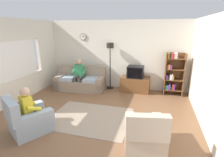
% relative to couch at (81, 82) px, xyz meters
% --- Properties ---
extents(ground_plane, '(12.00, 12.00, 0.00)m').
position_rel_couch_xyz_m(ground_plane, '(1.31, -1.93, -0.31)').
color(ground_plane, brown).
extents(back_wall_assembly, '(6.20, 0.17, 2.70)m').
position_rel_couch_xyz_m(back_wall_assembly, '(1.30, 0.73, 1.04)').
color(back_wall_assembly, silver).
rests_on(back_wall_assembly, ground_plane).
extents(left_wall_assembly, '(0.12, 5.80, 2.70)m').
position_rel_couch_xyz_m(left_wall_assembly, '(-1.55, -1.90, 1.03)').
color(left_wall_assembly, silver).
rests_on(left_wall_assembly, ground_plane).
extents(right_wall, '(0.12, 5.80, 2.70)m').
position_rel_couch_xyz_m(right_wall, '(4.17, -1.93, 1.04)').
color(right_wall, silver).
rests_on(right_wall, ground_plane).
extents(couch, '(1.98, 1.07, 0.90)m').
position_rel_couch_xyz_m(couch, '(0.00, 0.00, 0.00)').
color(couch, gray).
rests_on(couch, ground_plane).
extents(tv_stand, '(1.10, 0.56, 0.58)m').
position_rel_couch_xyz_m(tv_stand, '(2.15, 0.32, -0.03)').
color(tv_stand, brown).
rests_on(tv_stand, ground_plane).
extents(tv, '(0.60, 0.49, 0.44)m').
position_rel_couch_xyz_m(tv, '(2.15, 0.30, 0.48)').
color(tv, black).
rests_on(tv, tv_stand).
extents(bookshelf, '(0.68, 0.36, 1.56)m').
position_rel_couch_xyz_m(bookshelf, '(3.50, 0.39, 0.48)').
color(bookshelf, brown).
rests_on(bookshelf, ground_plane).
extents(floor_lamp, '(0.28, 0.28, 1.85)m').
position_rel_couch_xyz_m(floor_lamp, '(1.11, 0.42, 1.14)').
color(floor_lamp, black).
rests_on(floor_lamp, ground_plane).
extents(armchair_near_window, '(1.14, 1.17, 0.90)m').
position_rel_couch_xyz_m(armchair_near_window, '(0.10, -3.05, -0.02)').
color(armchair_near_window, '#9EADBC').
rests_on(armchair_near_window, ground_plane).
extents(armchair_near_bookshelf, '(0.96, 1.02, 0.90)m').
position_rel_couch_xyz_m(armchair_near_bookshelf, '(2.79, -2.89, -0.02)').
color(armchair_near_bookshelf, '#BCAD99').
rests_on(armchair_near_bookshelf, ground_plane).
extents(area_rug, '(2.20, 1.70, 0.01)m').
position_rel_couch_xyz_m(area_rug, '(1.24, -2.09, -0.31)').
color(area_rug, gray).
rests_on(area_rug, ground_plane).
extents(person_on_couch, '(0.54, 0.56, 1.24)m').
position_rel_couch_xyz_m(person_on_couch, '(-0.02, -0.11, 0.39)').
color(person_on_couch, '#338C59').
rests_on(person_on_couch, ground_plane).
extents(person_in_left_armchair, '(0.61, 0.64, 1.12)m').
position_rel_couch_xyz_m(person_in_left_armchair, '(0.14, -2.98, 0.29)').
color(person_in_left_armchair, yellow).
rests_on(person_in_left_armchair, ground_plane).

